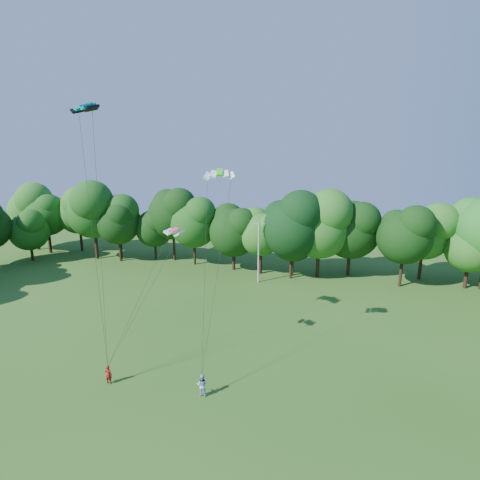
# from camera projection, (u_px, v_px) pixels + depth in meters

# --- Properties ---
(ground) EXTENTS (160.00, 160.00, 0.00)m
(ground) POSITION_uv_depth(u_px,v_px,m) (165.00, 430.00, 24.77)
(ground) COLOR #274F15
(ground) RESTS_ON ground
(utility_pole) EXTENTS (1.69, 0.53, 8.64)m
(utility_pole) POSITION_uv_depth(u_px,v_px,m) (259.00, 252.00, 52.24)
(utility_pole) COLOR #A8AAA1
(utility_pole) RESTS_ON ground
(kite_flyer_left) EXTENTS (0.61, 0.42, 1.58)m
(kite_flyer_left) POSITION_uv_depth(u_px,v_px,m) (108.00, 374.00, 29.66)
(kite_flyer_left) COLOR maroon
(kite_flyer_left) RESTS_ON ground
(kite_flyer_right) EXTENTS (0.90, 0.73, 1.74)m
(kite_flyer_right) POSITION_uv_depth(u_px,v_px,m) (202.00, 385.00, 28.20)
(kite_flyer_right) COLOR #A6BDE7
(kite_flyer_right) RESTS_ON ground
(kite_teal) EXTENTS (2.78, 2.05, 0.48)m
(kite_teal) POSITION_uv_depth(u_px,v_px,m) (85.00, 105.00, 28.53)
(kite_teal) COLOR #049192
(kite_teal) RESTS_ON ground
(kite_green) EXTENTS (2.62, 1.73, 0.58)m
(kite_green) POSITION_uv_depth(u_px,v_px,m) (219.00, 172.00, 29.60)
(kite_green) COLOR #2FE822
(kite_green) RESTS_ON ground
(kite_pink) EXTENTS (1.87, 1.28, 0.28)m
(kite_pink) POSITION_uv_depth(u_px,v_px,m) (174.00, 230.00, 30.51)
(kite_pink) COLOR #DE3D79
(kite_pink) RESTS_ON ground
(tree_back_west) EXTENTS (7.97, 7.97, 11.60)m
(tree_back_west) POSITION_uv_depth(u_px,v_px,m) (118.00, 218.00, 63.12)
(tree_back_west) COLOR black
(tree_back_west) RESTS_ON ground
(tree_back_center) EXTENTS (9.35, 9.35, 13.59)m
(tree_back_center) POSITION_uv_depth(u_px,v_px,m) (292.00, 221.00, 52.94)
(tree_back_center) COLOR #332214
(tree_back_center) RESTS_ON ground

